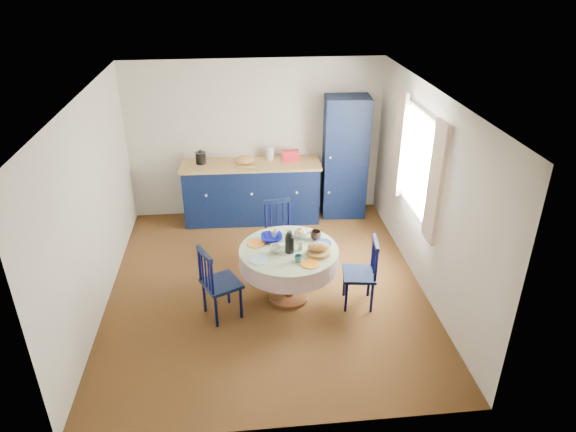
% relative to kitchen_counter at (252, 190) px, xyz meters
% --- Properties ---
extents(floor, '(4.50, 4.50, 0.00)m').
position_rel_kitchen_counter_xyz_m(floor, '(0.10, -1.96, -0.50)').
color(floor, black).
rests_on(floor, ground).
extents(ceiling, '(4.50, 4.50, 0.00)m').
position_rel_kitchen_counter_xyz_m(ceiling, '(0.10, -1.96, 2.00)').
color(ceiling, white).
rests_on(ceiling, wall_back).
extents(wall_back, '(4.00, 0.02, 2.50)m').
position_rel_kitchen_counter_xyz_m(wall_back, '(0.10, 0.29, 0.75)').
color(wall_back, beige).
rests_on(wall_back, floor).
extents(wall_left, '(0.02, 4.50, 2.50)m').
position_rel_kitchen_counter_xyz_m(wall_left, '(-1.90, -1.96, 0.75)').
color(wall_left, beige).
rests_on(wall_left, floor).
extents(wall_right, '(0.02, 4.50, 2.50)m').
position_rel_kitchen_counter_xyz_m(wall_right, '(2.10, -1.96, 0.75)').
color(wall_right, beige).
rests_on(wall_right, floor).
extents(window, '(0.10, 1.74, 1.45)m').
position_rel_kitchen_counter_xyz_m(window, '(2.05, -1.66, 1.03)').
color(window, white).
rests_on(window, wall_right).
extents(kitchen_counter, '(2.19, 0.73, 1.21)m').
position_rel_kitchen_counter_xyz_m(kitchen_counter, '(0.00, 0.00, 0.00)').
color(kitchen_counter, black).
rests_on(kitchen_counter, floor).
extents(pantry_cabinet, '(0.72, 0.54, 1.96)m').
position_rel_kitchen_counter_xyz_m(pantry_cabinet, '(1.50, 0.04, 0.48)').
color(pantry_cabinet, black).
rests_on(pantry_cabinet, floor).
extents(dining_table, '(1.19, 1.19, 1.00)m').
position_rel_kitchen_counter_xyz_m(dining_table, '(0.37, -2.25, 0.11)').
color(dining_table, '#532E17').
rests_on(dining_table, floor).
extents(chair_left, '(0.54, 0.55, 0.93)m').
position_rel_kitchen_counter_xyz_m(chair_left, '(-0.49, -2.50, -0.02)').
color(chair_left, black).
rests_on(chair_left, floor).
extents(chair_far, '(0.45, 0.43, 0.90)m').
position_rel_kitchen_counter_xyz_m(chair_far, '(0.33, -1.36, -0.04)').
color(chair_far, black).
rests_on(chair_far, floor).
extents(chair_right, '(0.43, 0.45, 0.90)m').
position_rel_kitchen_counter_xyz_m(chair_right, '(1.23, -2.44, -0.04)').
color(chair_right, black).
rests_on(chair_right, floor).
extents(mug_a, '(0.12, 0.12, 0.10)m').
position_rel_kitchen_counter_xyz_m(mug_a, '(0.20, -2.30, 0.27)').
color(mug_a, silver).
rests_on(mug_a, dining_table).
extents(mug_b, '(0.09, 0.09, 0.08)m').
position_rel_kitchen_counter_xyz_m(mug_b, '(0.44, -2.54, 0.27)').
color(mug_b, '#255C68').
rests_on(mug_b, dining_table).
extents(mug_c, '(0.14, 0.14, 0.11)m').
position_rel_kitchen_counter_xyz_m(mug_c, '(0.72, -2.04, 0.28)').
color(mug_c, black).
rests_on(mug_c, dining_table).
extents(mug_d, '(0.10, 0.10, 0.10)m').
position_rel_kitchen_counter_xyz_m(mug_d, '(0.21, -1.93, 0.27)').
color(mug_d, silver).
rests_on(mug_d, dining_table).
extents(cobalt_bowl, '(0.27, 0.27, 0.07)m').
position_rel_kitchen_counter_xyz_m(cobalt_bowl, '(0.17, -2.01, 0.26)').
color(cobalt_bowl, '#040866').
rests_on(cobalt_bowl, dining_table).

